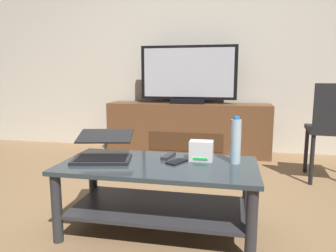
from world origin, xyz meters
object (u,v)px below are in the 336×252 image
at_px(dining_chair, 336,126).
at_px(cell_phone, 177,162).
at_px(television, 188,76).
at_px(water_bottle_near, 236,141).
at_px(laptop, 103,149).
at_px(tv_remote, 168,156).
at_px(coffee_table, 158,185).
at_px(media_cabinet, 188,129).
at_px(router_box, 201,151).

xyz_separation_m(dining_chair, cell_phone, (-1.22, -1.14, -0.08)).
distance_m(television, water_bottle_near, 2.00).
distance_m(laptop, tv_remote, 0.42).
xyz_separation_m(laptop, water_bottle_near, (0.83, 0.06, 0.08)).
xyz_separation_m(laptop, tv_remote, (0.40, 0.10, -0.05)).
distance_m(coffee_table, media_cabinet, 2.01).
height_order(television, laptop, television).
height_order(media_cabinet, water_bottle_near, water_bottle_near).
bearing_deg(television, coffee_table, -87.14).
distance_m(media_cabinet, tv_remote, 1.87).
bearing_deg(water_bottle_near, laptop, -176.02).
relative_size(media_cabinet, water_bottle_near, 6.85).
xyz_separation_m(cell_phone, tv_remote, (-0.07, 0.10, 0.01)).
xyz_separation_m(laptop, cell_phone, (0.48, -0.00, -0.05)).
height_order(router_box, water_bottle_near, water_bottle_near).
height_order(water_bottle_near, cell_phone, water_bottle_near).
height_order(television, router_box, television).
xyz_separation_m(television, water_bottle_near, (0.55, -1.88, -0.39)).
xyz_separation_m(television, cell_phone, (0.21, -1.94, -0.52)).
relative_size(media_cabinet, laptop, 4.53).
bearing_deg(router_box, laptop, -172.72).
bearing_deg(cell_phone, laptop, -152.73).
relative_size(media_cabinet, cell_phone, 14.02).
height_order(coffee_table, dining_chair, dining_chair).
xyz_separation_m(laptop, router_box, (0.62, 0.08, 0.00)).
bearing_deg(media_cabinet, router_box, -79.57).
xyz_separation_m(dining_chair, water_bottle_near, (-0.87, -1.08, 0.05)).
xyz_separation_m(television, dining_chair, (1.43, -0.80, -0.44)).
distance_m(water_bottle_near, cell_phone, 0.38).
bearing_deg(tv_remote, coffee_table, -91.86).
distance_m(television, router_box, 1.95).
bearing_deg(television, router_box, -79.45).
relative_size(television, water_bottle_near, 4.03).
relative_size(television, laptop, 2.66).
xyz_separation_m(coffee_table, dining_chair, (1.33, 1.19, 0.22)).
xyz_separation_m(media_cabinet, cell_phone, (0.21, -1.96, 0.13)).
relative_size(dining_chair, cell_phone, 6.39).
distance_m(coffee_table, router_box, 0.34).
height_order(laptop, tv_remote, laptop).
relative_size(dining_chair, laptop, 2.07).
height_order(media_cabinet, dining_chair, dining_chair).
bearing_deg(water_bottle_near, coffee_table, -167.13).
distance_m(media_cabinet, router_box, 1.92).
xyz_separation_m(router_box, cell_phone, (-0.14, -0.08, -0.06)).
bearing_deg(dining_chair, television, 150.79).
relative_size(laptop, water_bottle_near, 1.51).
height_order(television, cell_phone, television).
bearing_deg(dining_chair, coffee_table, -138.18).
height_order(television, water_bottle_near, television).
bearing_deg(router_box, water_bottle_near, -5.91).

